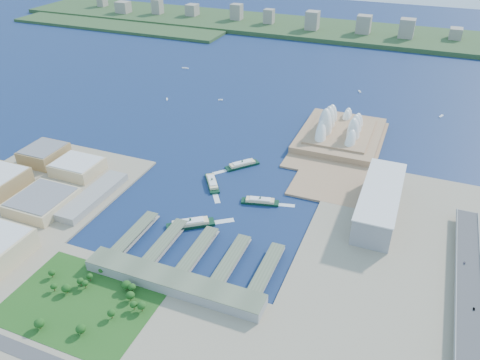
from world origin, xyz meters
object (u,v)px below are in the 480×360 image
at_px(ferry_b, 242,163).
at_px(ferry_d, 260,200).
at_px(ferry_a, 212,181).
at_px(car_c, 465,263).
at_px(opera_house, 342,122).
at_px(ferry_c, 190,222).
at_px(car_b, 474,309).
at_px(toaster_building, 379,202).

bearing_deg(ferry_b, ferry_d, -13.38).
height_order(ferry_a, car_c, car_c).
distance_m(opera_house, ferry_b, 191.58).
distance_m(ferry_c, car_c, 316.21).
distance_m(opera_house, ferry_d, 239.93).
bearing_deg(car_b, toaster_building, -52.92).
relative_size(opera_house, car_b, 45.56).
relative_size(toaster_building, ferry_a, 2.94).
height_order(toaster_building, car_b, toaster_building).
height_order(opera_house, ferry_d, opera_house).
height_order(ferry_a, car_b, car_b).
distance_m(ferry_c, ferry_d, 102.32).
relative_size(ferry_b, ferry_c, 0.89).
distance_m(ferry_a, ferry_b, 67.57).
xyz_separation_m(ferry_c, car_c, (314.19, 34.32, 9.78)).
relative_size(ferry_c, car_b, 15.18).
distance_m(ferry_a, car_b, 363.74).
height_order(toaster_building, ferry_b, toaster_building).
bearing_deg(ferry_a, ferry_c, -114.60).
xyz_separation_m(ferry_d, car_c, (251.03, -46.18, 10.68)).
bearing_deg(car_c, car_b, 96.77).
xyz_separation_m(opera_house, car_c, (191.00, -276.88, -16.55)).
height_order(opera_house, car_c, opera_house).
height_order(ferry_c, car_b, car_b).
bearing_deg(ferry_b, opera_house, 92.43).
bearing_deg(ferry_b, car_b, 9.53).
bearing_deg(car_c, ferry_a, -11.09).
xyz_separation_m(toaster_building, car_b, (109.00, -144.25, -5.00)).
height_order(opera_house, ferry_b, opera_house).
height_order(toaster_building, ferry_c, toaster_building).
xyz_separation_m(opera_house, car_b, (199.00, -344.25, -16.50)).
xyz_separation_m(toaster_building, ferry_d, (-150.03, -30.70, -15.73)).
bearing_deg(ferry_c, toaster_building, -98.12).
bearing_deg(ferry_b, ferry_a, -66.70).
bearing_deg(car_b, ferry_d, -23.67).
distance_m(car_b, car_c, 67.85).
distance_m(toaster_building, ferry_c, 240.91).
xyz_separation_m(ferry_d, car_b, (259.03, -113.55, 10.73)).
relative_size(ferry_d, car_c, 12.22).
distance_m(toaster_building, car_b, 180.87).
xyz_separation_m(ferry_b, ferry_d, (58.86, -82.91, -0.26)).
relative_size(toaster_building, ferry_d, 3.07).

